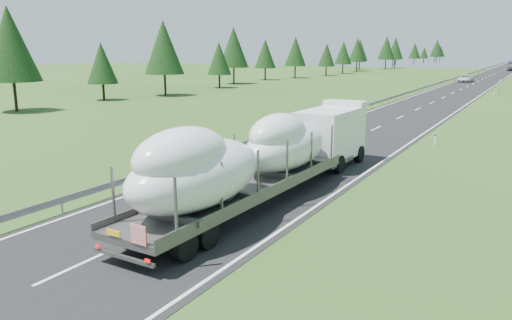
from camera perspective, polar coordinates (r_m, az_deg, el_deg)
The scene contains 9 objects.
ground at distance 18.81m, azimuth -20.43°, elevation -11.62°, with size 400.00×400.00×0.00m, color #284617.
road_surface at distance 111.77m, azimuth 23.07°, elevation 7.78°, with size 10.00×400.00×0.02m, color black.
guardrail at distance 112.44m, azimuth 20.39°, elevation 8.32°, with size 0.10×400.00×0.76m.
highway_sign at distance 91.09m, azimuth 26.07°, elevation 7.77°, with size 0.08×0.90×2.60m.
tree_line_left at distance 160.87m, azimuth 9.56°, elevation 12.27°, with size 14.82×338.31×12.51m.
boat_truck at distance 24.69m, azimuth 1.03°, elevation 0.90°, with size 3.67×21.65×4.56m.
distant_van at distance 125.35m, azimuth 22.83°, elevation 8.59°, with size 2.72×5.91×1.64m, color silver.
distant_car_dark at distance 195.59m, azimuth 27.03°, elevation 9.28°, with size 1.81×4.49×1.53m, color black.
distant_car_blue at distance 295.55m, azimuth 27.05°, elevation 9.94°, with size 1.58×4.53×1.49m, color #182045.
Camera 1 is at (13.56, -10.69, 7.46)m, focal length 35.00 mm.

